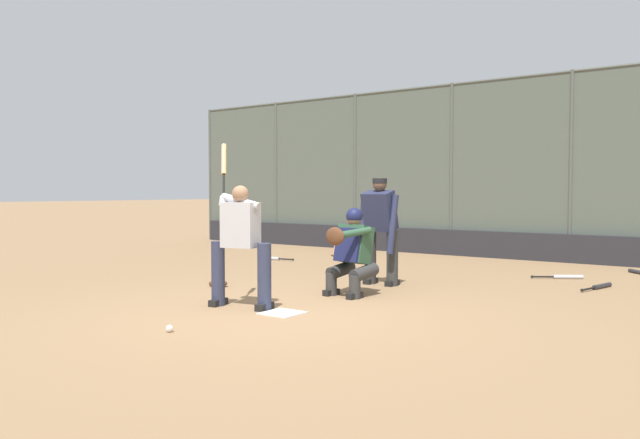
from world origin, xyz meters
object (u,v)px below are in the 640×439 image
umpire_home (380,228)px  spare_bat_first_base_side (600,286)px  catcher_behind_plate (351,250)px  spare_bat_near_backstop (564,277)px  batter_at_plate (240,241)px  spare_bat_by_padding (272,258)px  fielding_glove_on_dirt (219,283)px  baseball_loose (169,329)px

umpire_home → spare_bat_first_base_side: umpire_home is taller
catcher_behind_plate → spare_bat_first_base_side: bearing=-129.2°
umpire_home → spare_bat_near_backstop: 3.23m
spare_bat_near_backstop → spare_bat_first_base_side: bearing=-80.1°
batter_at_plate → spare_bat_near_backstop: size_ratio=2.84×
spare_bat_by_padding → catcher_behind_plate: bearing=134.8°
batter_at_plate → catcher_behind_plate: size_ratio=1.71×
spare_bat_near_backstop → spare_bat_first_base_side: 1.02m
batter_at_plate → umpire_home: (-0.43, -2.58, 0.06)m
catcher_behind_plate → umpire_home: size_ratio=0.74×
spare_bat_by_padding → fielding_glove_on_dirt: bearing=108.8°
spare_bat_by_padding → spare_bat_first_base_side: bearing=170.1°
umpire_home → spare_bat_first_base_side: bearing=-150.8°
umpire_home → spare_bat_first_base_side: 3.30m
umpire_home → baseball_loose: bearing=88.4°
umpire_home → spare_bat_by_padding: 4.02m
spare_bat_by_padding → spare_bat_first_base_side: same height
umpire_home → batter_at_plate: bearing=80.1°
fielding_glove_on_dirt → baseball_loose: bearing=126.1°
batter_at_plate → spare_bat_by_padding: batter_at_plate is taller
umpire_home → fielding_glove_on_dirt: size_ratio=5.89×
umpire_home → spare_bat_by_padding: bearing=-25.4°
batter_at_plate → spare_bat_by_padding: bearing=-64.0°
batter_at_plate → catcher_behind_plate: (-0.60, -1.53, -0.19)m
catcher_behind_plate → spare_bat_by_padding: bearing=-30.5°
umpire_home → spare_bat_near_backstop: size_ratio=2.26×
catcher_behind_plate → fielding_glove_on_dirt: size_ratio=4.34×
catcher_behind_plate → baseball_loose: size_ratio=16.13×
batter_at_plate → fielding_glove_on_dirt: size_ratio=7.39×
baseball_loose → fielding_glove_on_dirt: bearing=-53.9°
catcher_behind_plate → spare_bat_by_padding: 4.65m
batter_at_plate → spare_bat_first_base_side: 5.31m
catcher_behind_plate → umpire_home: bearing=-75.5°
batter_at_plate → baseball_loose: (-0.35, 1.40, -0.77)m
batter_at_plate → catcher_behind_plate: batter_at_plate is taller
catcher_behind_plate → spare_bat_near_backstop: size_ratio=1.66×
umpire_home → baseball_loose: size_ratio=21.91×
catcher_behind_plate → spare_bat_near_backstop: (-1.90, -3.38, -0.59)m
catcher_behind_plate → spare_bat_first_base_side: catcher_behind_plate is taller
batter_at_plate → spare_bat_first_base_side: (-3.20, -4.16, -0.78)m
catcher_behind_plate → batter_at_plate: bearing=74.2°
umpire_home → catcher_behind_plate: bearing=98.6°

